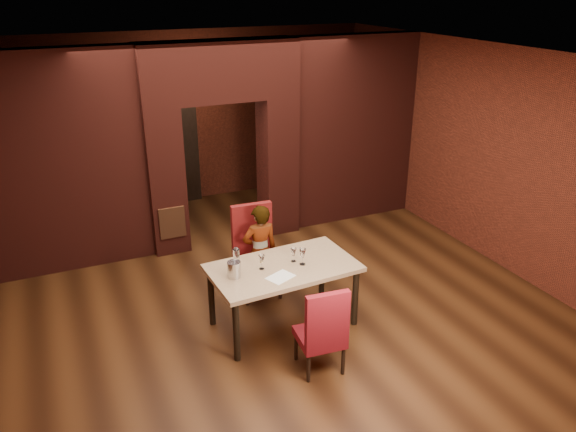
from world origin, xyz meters
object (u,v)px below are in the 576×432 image
chair_near (320,327)px  potted_plant (324,263)px  person_seated (260,251)px  wine_glass_b (294,255)px  wine_glass_c (303,257)px  dining_table (283,295)px  chair_far (258,253)px  water_bottle (236,261)px  wine_glass_a (262,262)px  wine_bucket (234,269)px

chair_near → potted_plant: chair_near is taller
person_seated → wine_glass_b: bearing=103.4°
person_seated → wine_glass_c: person_seated is taller
dining_table → chair_far: 0.86m
chair_far → wine_glass_c: size_ratio=5.83×
person_seated → water_bottle: bearing=52.5°
dining_table → chair_far: (-0.01, 0.84, 0.21)m
person_seated → wine_glass_c: (0.23, -0.84, 0.27)m
wine_glass_b → wine_glass_c: (0.07, -0.12, 0.02)m
wine_glass_a → potted_plant: wine_glass_a is taller
dining_table → chair_near: chair_near is taller
wine_glass_c → chair_near: bearing=-103.1°
person_seated → wine_glass_b: (0.16, -0.72, 0.25)m
dining_table → person_seated: (0.00, 0.78, 0.25)m
person_seated → wine_bucket: bearing=52.4°
chair_near → water_bottle: bearing=-53.6°
person_seated → wine_glass_a: bearing=71.1°
dining_table → wine_bucket: bearing=178.2°
chair_near → wine_glass_c: chair_near is taller
potted_plant → dining_table: bearing=-138.3°
water_bottle → wine_glass_c: bearing=-8.0°
chair_far → wine_glass_c: (0.24, -0.90, 0.31)m
chair_far → wine_glass_c: bearing=-71.8°
person_seated → potted_plant: person_seated is taller
person_seated → water_bottle: (-0.58, -0.73, 0.33)m
wine_glass_a → person_seated: bearing=70.2°
wine_glass_b → potted_plant: (0.89, 0.88, -0.73)m
dining_table → wine_glass_b: 0.53m
chair_far → wine_glass_c: 0.98m
dining_table → potted_plant: dining_table is taller
chair_near → water_bottle: water_bottle is taller
dining_table → chair_near: size_ratio=1.66×
wine_glass_a → potted_plant: bearing=34.5°
chair_far → wine_glass_c: chair_far is taller
wine_glass_a → wine_glass_c: 0.50m
potted_plant → wine_glass_a: bearing=-145.5°
wine_glass_a → wine_bucket: 0.37m
dining_table → person_seated: size_ratio=1.33×
person_seated → wine_glass_a: size_ratio=7.13×
wine_glass_b → wine_bucket: (-0.79, -0.07, 0.01)m
wine_glass_b → water_bottle: size_ratio=0.53×
chair_near → wine_glass_b: (0.14, 1.00, 0.39)m
chair_near → wine_glass_b: chair_near is taller
chair_far → wine_glass_b: bearing=-74.2°
dining_table → water_bottle: size_ratio=5.24×
chair_far → dining_table: bearing=-86.2°
wine_glass_a → potted_plant: size_ratio=0.50×
water_bottle → wine_bucket: bearing=-129.4°
chair_far → water_bottle: (-0.56, -0.78, 0.38)m
dining_table → wine_glass_b: size_ratio=9.83×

